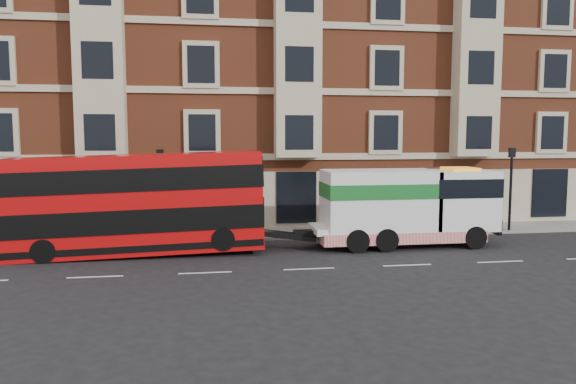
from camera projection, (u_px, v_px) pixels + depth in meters
name	position (u px, v px, depth m)	size (l,w,h in m)	color
ground	(309.00, 269.00, 21.80)	(120.00, 120.00, 0.00)	black
sidewalk	(282.00, 233.00, 29.17)	(90.00, 3.00, 0.15)	slate
victorian_terrace	(272.00, 57.00, 35.58)	(45.00, 12.00, 20.40)	brown
lamp_post_west	(161.00, 188.00, 26.70)	(0.35, 0.15, 4.35)	black
lamp_post_east	(511.00, 183.00, 29.45)	(0.35, 0.15, 4.35)	black
double_decker_bus	(137.00, 202.00, 24.16)	(10.73, 2.46, 4.34)	#BB0A0B
tow_truck	(404.00, 206.00, 26.04)	(8.59, 2.54, 3.58)	white
pedestrian	(155.00, 222.00, 26.87)	(0.65, 0.43, 1.79)	#1B1A35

